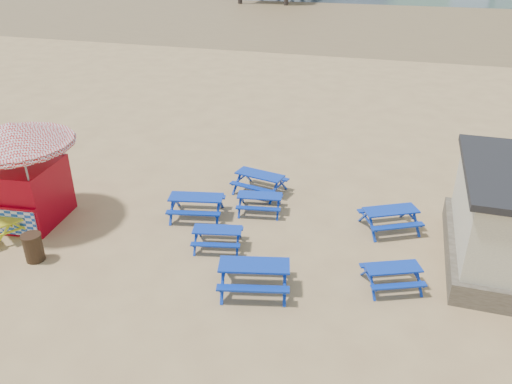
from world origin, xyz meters
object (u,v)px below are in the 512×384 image
(picnic_table_blue_a, at_px, (260,183))
(picnic_table_yellow, at_px, (5,223))
(litter_bin, at_px, (33,247))
(ice_cream_kiosk, at_px, (17,160))
(picnic_table_blue_b, at_px, (260,203))

(picnic_table_blue_a, height_order, picnic_table_yellow, picnic_table_blue_a)
(picnic_table_yellow, distance_m, litter_bin, 2.31)
(ice_cream_kiosk, height_order, litter_bin, ice_cream_kiosk)
(picnic_table_blue_b, xyz_separation_m, picnic_table_yellow, (-7.90, -4.01, 0.06))
(litter_bin, bearing_deg, picnic_table_blue_b, 40.94)
(ice_cream_kiosk, xyz_separation_m, litter_bin, (1.90, -2.11, -1.85))
(picnic_table_blue_a, bearing_deg, picnic_table_yellow, -131.89)
(picnic_table_blue_b, relative_size, picnic_table_yellow, 0.76)
(picnic_table_yellow, bearing_deg, ice_cream_kiosk, 113.68)
(picnic_table_blue_b, bearing_deg, picnic_table_yellow, -163.32)
(picnic_table_blue_a, bearing_deg, ice_cream_kiosk, -136.87)
(picnic_table_yellow, height_order, ice_cream_kiosk, ice_cream_kiosk)
(picnic_table_blue_b, distance_m, ice_cream_kiosk, 8.55)
(picnic_table_blue_a, xyz_separation_m, ice_cream_kiosk, (-7.32, -4.50, 1.91))
(picnic_table_blue_b, bearing_deg, ice_cream_kiosk, -169.22)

